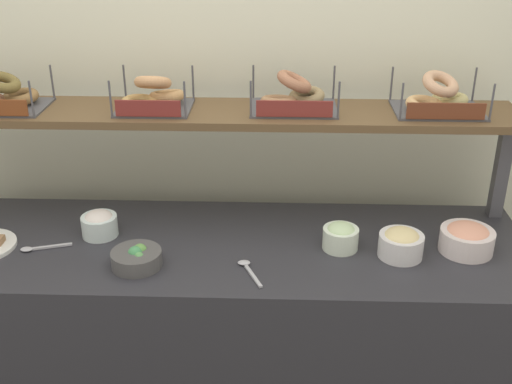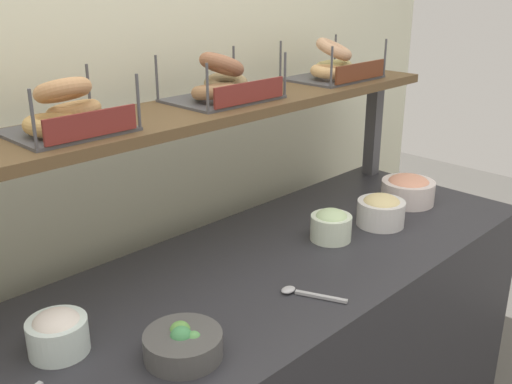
{
  "view_description": "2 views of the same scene",
  "coord_description": "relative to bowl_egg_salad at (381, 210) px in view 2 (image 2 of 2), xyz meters",
  "views": [
    {
      "loc": [
        0.21,
        -2.04,
        2.03
      ],
      "look_at": [
        0.14,
        0.02,
        1.05
      ],
      "focal_mm": 44.62,
      "sensor_mm": 36.0,
      "label": 1
    },
    {
      "loc": [
        -0.95,
        -1.06,
        1.65
      ],
      "look_at": [
        0.15,
        0.02,
        1.08
      ],
      "focal_mm": 41.82,
      "sensor_mm": 36.0,
      "label": 2
    }
  ],
  "objects": [
    {
      "name": "bowl_veggie_mix",
      "position": [
        -0.93,
        -0.1,
        -0.02
      ],
      "size": [
        0.18,
        0.18,
        0.08
      ],
      "color": "#51504F",
      "rests_on": "deli_counter"
    },
    {
      "name": "bowl_lox_spread",
      "position": [
        0.24,
        0.04,
        -0.0
      ],
      "size": [
        0.19,
        0.19,
        0.11
      ],
      "color": "white",
      "rests_on": "deli_counter"
    },
    {
      "name": "upper_shelf",
      "position": [
        -0.66,
        0.33,
        0.36
      ],
      "size": [
        2.26,
        0.32,
        0.03
      ],
      "primitive_type": "cube",
      "color": "brown",
      "rests_on": "shelf_riser_left"
    },
    {
      "name": "bowl_cream_cheese",
      "position": [
        -1.11,
        0.11,
        -0.0
      ],
      "size": [
        0.13,
        0.13,
        0.1
      ],
      "color": "white",
      "rests_on": "deli_counter"
    },
    {
      "name": "back_wall",
      "position": [
        -0.66,
        0.61,
        0.3
      ],
      "size": [
        3.5,
        0.06,
        2.4
      ],
      "primitive_type": "cube",
      "color": "#E7E7C7",
      "rests_on": "ground_plane"
    },
    {
      "name": "bagel_basket_everything",
      "position": [
        -0.39,
        0.35,
        0.43
      ],
      "size": [
        0.33,
        0.26,
        0.16
      ],
      "color": "#4C4C51",
      "rests_on": "upper_shelf"
    },
    {
      "name": "serving_spoon_near_plate",
      "position": [
        -0.54,
        -0.12,
        -0.05
      ],
      "size": [
        0.09,
        0.17,
        0.01
      ],
      "color": "#B7B7BC",
      "rests_on": "deli_counter"
    },
    {
      "name": "shelf_riser_right",
      "position": [
        0.43,
        0.33,
        0.15
      ],
      "size": [
        0.05,
        0.05,
        0.4
      ],
      "primitive_type": "cube",
      "color": "#4C4C51",
      "rests_on": "deli_counter"
    },
    {
      "name": "bowl_scallion_spread",
      "position": [
        -0.21,
        0.05,
        -0.0
      ],
      "size": [
        0.13,
        0.13,
        0.1
      ],
      "color": "white",
      "rests_on": "deli_counter"
    },
    {
      "name": "bagel_basket_plain",
      "position": [
        0.16,
        0.34,
        0.42
      ],
      "size": [
        0.33,
        0.26,
        0.15
      ],
      "color": "#4C4C51",
      "rests_on": "upper_shelf"
    },
    {
      "name": "bowl_egg_salad",
      "position": [
        0.0,
        0.0,
        0.0
      ],
      "size": [
        0.16,
        0.16,
        0.11
      ],
      "color": "white",
      "rests_on": "deli_counter"
    },
    {
      "name": "bagel_basket_sesame",
      "position": [
        -0.92,
        0.34,
        0.43
      ],
      "size": [
        0.28,
        0.26,
        0.15
      ],
      "color": "#4C4C51",
      "rests_on": "upper_shelf"
    }
  ]
}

